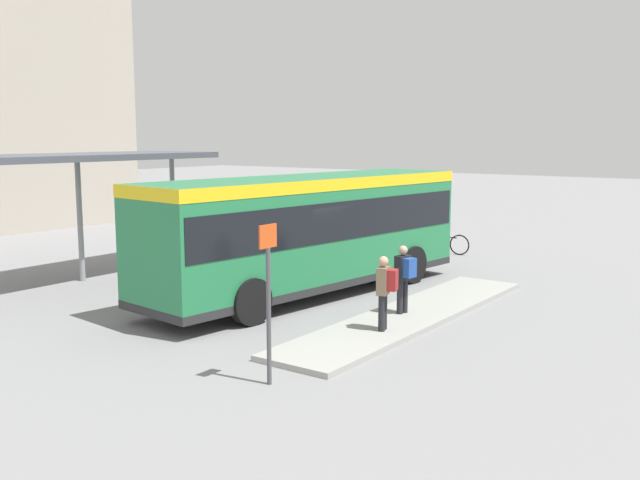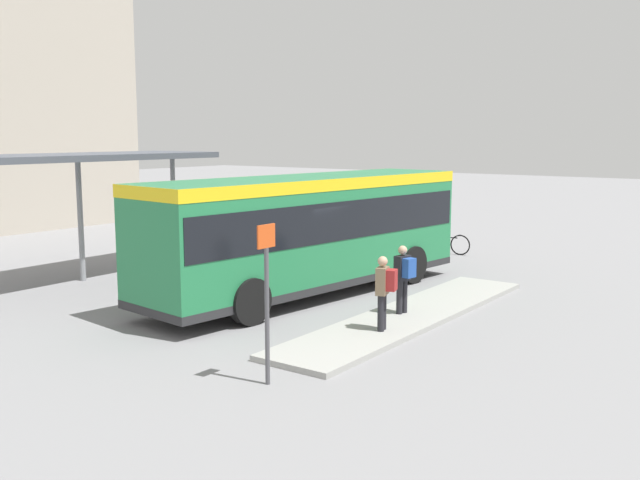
% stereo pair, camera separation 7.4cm
% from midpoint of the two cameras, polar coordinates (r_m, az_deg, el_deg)
% --- Properties ---
extents(ground_plane, '(120.00, 120.00, 0.00)m').
position_cam_midpoint_polar(ground_plane, '(19.35, -0.99, -4.40)').
color(ground_plane, gray).
extents(curb_island, '(9.42, 1.80, 0.12)m').
position_cam_midpoint_polar(curb_island, '(17.10, 7.17, -5.99)').
color(curb_island, '#9E9E99').
rests_on(curb_island, ground_plane).
extents(city_bus, '(10.41, 3.62, 3.20)m').
position_cam_midpoint_polar(city_bus, '(19.03, -0.99, 1.09)').
color(city_bus, '#237A47').
rests_on(city_bus, ground_plane).
extents(pedestrian_waiting, '(0.43, 0.46, 1.62)m').
position_cam_midpoint_polar(pedestrian_waiting, '(16.80, 6.62, -2.79)').
color(pedestrian_waiting, '#232328').
rests_on(pedestrian_waiting, curb_island).
extents(pedestrian_companion, '(0.45, 0.49, 1.62)m').
position_cam_midpoint_polar(pedestrian_companion, '(15.31, 5.09, -3.86)').
color(pedestrian_companion, '#232328').
rests_on(pedestrian_companion, curb_island).
extents(bicycle_black, '(0.48, 1.74, 0.75)m').
position_cam_midpoint_polar(bicycle_black, '(26.31, 9.98, -0.28)').
color(bicycle_black, black).
rests_on(bicycle_black, ground_plane).
extents(bicycle_blue, '(0.48, 1.61, 0.70)m').
position_cam_midpoint_polar(bicycle_blue, '(26.38, 8.09, -0.27)').
color(bicycle_blue, black).
rests_on(bicycle_blue, ground_plane).
extents(bicycle_orange, '(0.48, 1.62, 0.70)m').
position_cam_midpoint_polar(bicycle_orange, '(27.11, 6.96, -0.01)').
color(bicycle_orange, black).
rests_on(bicycle_orange, ground_plane).
extents(bicycle_red, '(0.48, 1.72, 0.74)m').
position_cam_midpoint_polar(bicycle_red, '(27.27, 5.20, 0.11)').
color(bicycle_red, black).
rests_on(bicycle_red, ground_plane).
extents(station_shelter, '(8.58, 3.05, 3.75)m').
position_cam_midpoint_polar(station_shelter, '(21.93, -18.96, 6.03)').
color(station_shelter, '#4C515B').
rests_on(station_shelter, ground_plane).
extents(platform_sign, '(0.44, 0.08, 2.80)m').
position_cam_midpoint_polar(platform_sign, '(12.22, -4.32, -4.54)').
color(platform_sign, '#4C4C51').
rests_on(platform_sign, ground_plane).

